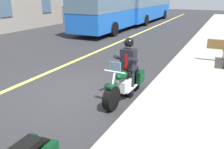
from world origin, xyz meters
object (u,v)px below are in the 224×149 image
motorcycle_main (125,83)px  bus_near (145,3)px  bus_far (118,6)px  rider_main (128,62)px

motorcycle_main → bus_near: size_ratio=0.20×
motorcycle_main → bus_near: 19.47m
motorcycle_main → bus_far: 13.73m
bus_far → motorcycle_main: bearing=25.9°
bus_near → bus_far: size_ratio=1.00×
motorcycle_main → rider_main: rider_main is taller
rider_main → bus_near: (-18.36, -5.72, 0.84)m
bus_far → bus_near: bearing=177.8°
bus_near → motorcycle_main: bearing=17.1°
motorcycle_main → bus_near: bus_near is taller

